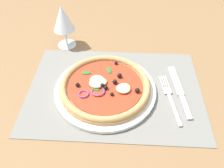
# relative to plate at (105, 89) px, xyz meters

# --- Properties ---
(ground_plane) EXTENTS (1.90, 1.40, 0.02)m
(ground_plane) POSITION_rel_plate_xyz_m (0.03, 0.01, -0.02)
(ground_plane) COLOR olive
(placemat) EXTENTS (0.50, 0.35, 0.00)m
(placemat) POSITION_rel_plate_xyz_m (0.03, 0.01, -0.01)
(placemat) COLOR slate
(placemat) RESTS_ON ground_plane
(plate) EXTENTS (0.29, 0.29, 0.01)m
(plate) POSITION_rel_plate_xyz_m (0.00, 0.00, 0.00)
(plate) COLOR silver
(plate) RESTS_ON placemat
(pizza) EXTENTS (0.26, 0.26, 0.03)m
(pizza) POSITION_rel_plate_xyz_m (0.00, -0.00, 0.02)
(pizza) COLOR tan
(pizza) RESTS_ON plate
(fork) EXTENTS (0.04, 0.18, 0.00)m
(fork) POSITION_rel_plate_xyz_m (0.18, -0.01, -0.00)
(fork) COLOR silver
(fork) RESTS_ON placemat
(knife) EXTENTS (0.04, 0.20, 0.01)m
(knife) POSITION_rel_plate_xyz_m (0.21, 0.01, -0.00)
(knife) COLOR silver
(knife) RESTS_ON placemat
(wine_glass) EXTENTS (0.07, 0.07, 0.15)m
(wine_glass) POSITION_rel_plate_xyz_m (-0.15, 0.22, 0.09)
(wine_glass) COLOR silver
(wine_glass) RESTS_ON ground_plane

